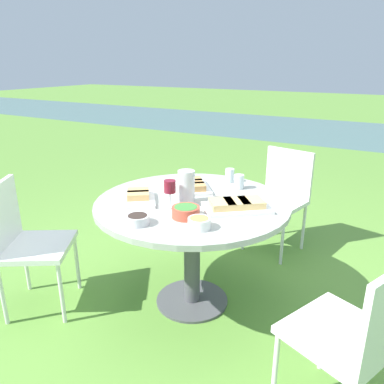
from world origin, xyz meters
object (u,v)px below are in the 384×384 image
object	(u,v)px
wine_glass	(170,188)
handbag	(215,220)
water_pitcher	(186,187)
dining_table	(192,217)
chair_near_left	(281,192)
chair_far_back	(359,330)
chair_near_right	(24,237)

from	to	relation	value
wine_glass	handbag	distance (m)	1.50
wine_glass	water_pitcher	bearing A→B (deg)	69.18
handbag	dining_table	bearing A→B (deg)	-71.88
dining_table	water_pitcher	size ratio (longest dim) A/B	5.96
chair_near_left	chair_far_back	bearing A→B (deg)	-62.88
chair_far_back	dining_table	bearing A→B (deg)	156.33
water_pitcher	handbag	distance (m)	1.40
chair_near_left	chair_near_right	xyz separation A→B (m)	(-1.21, -1.69, 0.00)
dining_table	chair_near_left	world-z (taller)	chair_near_left
chair_near_right	chair_far_back	world-z (taller)	same
dining_table	chair_far_back	world-z (taller)	chair_far_back
water_pitcher	chair_near_left	bearing A→B (deg)	76.25
handbag	chair_far_back	bearing A→B (deg)	-47.49
dining_table	chair_far_back	distance (m)	1.19
chair_far_back	handbag	xyz separation A→B (m)	(-1.44, 1.58, -0.40)
chair_far_back	handbag	size ratio (longest dim) A/B	2.42
chair_near_left	water_pitcher	distance (m)	1.24
chair_near_right	wine_glass	xyz separation A→B (m)	(0.88, 0.41, 0.36)
dining_table	handbag	xyz separation A→B (m)	(-0.36, 1.10, -0.52)
handbag	wine_glass	bearing A→B (deg)	-76.72
chair_near_right	handbag	size ratio (longest dim) A/B	2.42
chair_far_back	wine_glass	size ratio (longest dim) A/B	5.15
chair_far_back	chair_near_left	bearing A→B (deg)	117.12
chair_near_left	handbag	world-z (taller)	chair_near_left
chair_far_back	water_pitcher	bearing A→B (deg)	158.59
chair_near_left	wine_glass	bearing A→B (deg)	-104.43
chair_near_right	wine_glass	world-z (taller)	wine_glass
chair_near_left	chair_near_right	world-z (taller)	same
chair_far_back	wine_glass	bearing A→B (deg)	164.79
chair_far_back	handbag	world-z (taller)	chair_far_back
chair_near_left	water_pitcher	bearing A→B (deg)	-103.75
water_pitcher	dining_table	bearing A→B (deg)	70.04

